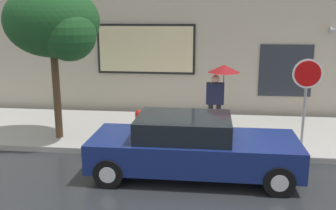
{
  "coord_description": "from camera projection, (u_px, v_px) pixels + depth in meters",
  "views": [
    {
      "loc": [
        0.41,
        -8.17,
        3.58
      ],
      "look_at": [
        -0.73,
        1.8,
        1.2
      ],
      "focal_mm": 40.74,
      "sensor_mm": 36.0,
      "label": 1
    }
  ],
  "objects": [
    {
      "name": "ground_plane",
      "position": [
        191.0,
        174.0,
        8.77
      ],
      "size": [
        60.0,
        60.0,
        0.0
      ],
      "primitive_type": "plane",
      "color": "#282B2D"
    },
    {
      "name": "parked_car",
      "position": [
        192.0,
        147.0,
        8.57
      ],
      "size": [
        4.61,
        1.87,
        1.39
      ],
      "color": "navy",
      "rests_on": "ground"
    },
    {
      "name": "pedestrian_with_umbrella",
      "position": [
        220.0,
        81.0,
        10.96
      ],
      "size": [
        0.95,
        0.92,
        2.04
      ],
      "color": "black",
      "rests_on": "sidewalk"
    },
    {
      "name": "street_tree",
      "position": [
        55.0,
        24.0,
        10.17
      ],
      "size": [
        2.6,
        2.21,
        4.24
      ],
      "color": "#4C3823",
      "rests_on": "sidewalk"
    },
    {
      "name": "building_facade",
      "position": [
        201.0,
        18.0,
        13.28
      ],
      "size": [
        20.0,
        0.67,
        7.0
      ],
      "color": "#B2A893",
      "rests_on": "ground"
    },
    {
      "name": "sidewalk",
      "position": [
        196.0,
        132.0,
        11.65
      ],
      "size": [
        20.0,
        4.0,
        0.15
      ],
      "primitive_type": "cube",
      "color": "#A3A099",
      "rests_on": "ground"
    },
    {
      "name": "stop_sign",
      "position": [
        306.0,
        86.0,
        9.78
      ],
      "size": [
        0.76,
        0.1,
        2.35
      ],
      "color": "gray",
      "rests_on": "sidewalk"
    },
    {
      "name": "fire_hydrant",
      "position": [
        139.0,
        124.0,
        10.81
      ],
      "size": [
        0.3,
        0.44,
        0.82
      ],
      "color": "red",
      "rests_on": "sidewalk"
    }
  ]
}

